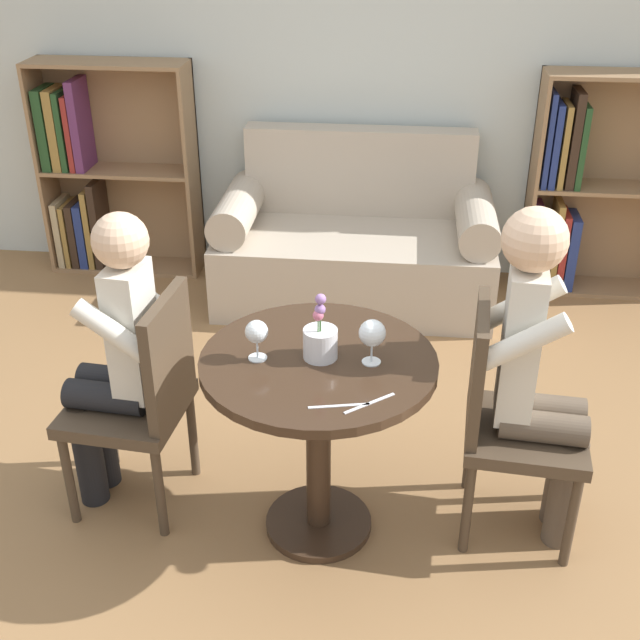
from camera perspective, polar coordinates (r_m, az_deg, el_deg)
ground_plane at (r=3.15m, az=-0.10°, el=-14.39°), size 16.00×16.00×0.00m
back_wall at (r=4.73m, az=3.18°, el=19.00°), size 5.20×0.05×2.70m
round_table at (r=2.79m, az=-0.11°, el=-5.91°), size 0.81×0.81×0.75m
couch at (r=4.62m, az=2.52°, el=5.29°), size 1.54×0.80×0.92m
bookshelf_left at (r=5.09m, az=-15.35°, el=10.04°), size 0.92×0.28×1.27m
bookshelf_right at (r=4.88m, az=18.50°, el=8.63°), size 0.92×0.28×1.27m
chair_left at (r=3.03m, az=-12.48°, el=-5.20°), size 0.46×0.46×0.90m
chair_right at (r=2.93m, az=13.12°, el=-6.55°), size 0.45×0.45×0.90m
person_left at (r=3.00m, az=-14.35°, el=-2.70°), size 0.44×0.37×1.20m
person_right at (r=2.83m, az=15.28°, el=-3.58°), size 0.44×0.36×1.27m
wine_glass_left at (r=2.65m, az=-4.53°, el=-0.93°), size 0.08×0.08×0.14m
wine_glass_right at (r=2.62m, az=3.74°, el=-1.02°), size 0.09×0.09×0.16m
flower_vase at (r=2.66m, az=0.02°, el=-1.46°), size 0.12×0.12×0.24m
knife_left_setting at (r=2.46m, az=1.35°, el=-6.12°), size 0.19×0.05×0.00m
fork_left_setting at (r=2.47m, az=3.54°, el=-5.93°), size 0.15×0.13×0.00m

